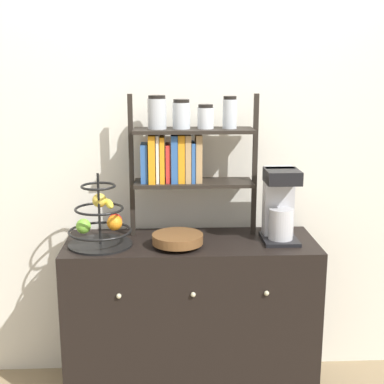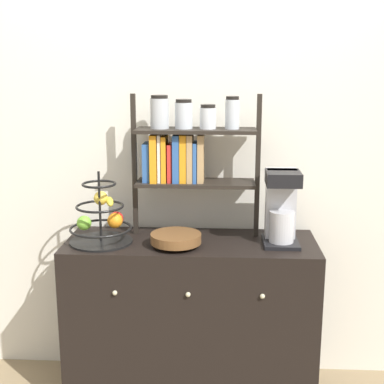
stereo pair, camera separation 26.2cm
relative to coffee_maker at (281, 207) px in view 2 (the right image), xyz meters
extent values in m
cube|color=silver|center=(-0.45, 0.27, 0.28)|extent=(7.00, 0.05, 2.60)
cube|color=black|center=(-0.45, -0.01, -0.60)|extent=(1.26, 0.46, 0.84)
sphere|color=#B2AD8C|center=(-0.79, -0.24, -0.37)|extent=(0.02, 0.02, 0.02)
sphere|color=#B2AD8C|center=(-0.45, -0.24, -0.37)|extent=(0.02, 0.02, 0.02)
sphere|color=#B2AD8C|center=(-0.10, -0.24, -0.37)|extent=(0.02, 0.02, 0.02)
cube|color=black|center=(0.00, -0.02, -0.18)|extent=(0.17, 0.22, 0.02)
cube|color=#B7B7BC|center=(0.00, 0.04, 0.01)|extent=(0.15, 0.09, 0.35)
cylinder|color=#B7B7BC|center=(0.00, -0.04, -0.09)|extent=(0.12, 0.12, 0.15)
cube|color=black|center=(0.00, -0.03, 0.15)|extent=(0.16, 0.18, 0.07)
cylinder|color=black|center=(-0.89, -0.05, -0.18)|extent=(0.31, 0.31, 0.01)
cylinder|color=black|center=(-0.89, -0.05, 0.00)|extent=(0.01, 0.01, 0.35)
torus|color=black|center=(-0.89, -0.05, -0.11)|extent=(0.31, 0.31, 0.01)
torus|color=black|center=(-0.89, -0.05, 0.00)|extent=(0.24, 0.24, 0.01)
torus|color=black|center=(-0.89, -0.05, 0.11)|extent=(0.17, 0.17, 0.01)
sphere|color=red|center=(-0.82, 0.00, -0.08)|extent=(0.07, 0.07, 0.07)
sphere|color=#6BAD33|center=(-0.97, -0.08, -0.08)|extent=(0.07, 0.07, 0.07)
sphere|color=orange|center=(-0.82, -0.04, -0.07)|extent=(0.08, 0.08, 0.08)
ellipsoid|color=yellow|center=(-0.84, -0.04, 0.02)|extent=(0.07, 0.15, 0.04)
sphere|color=gold|center=(-0.89, -0.02, 0.04)|extent=(0.07, 0.07, 0.07)
cylinder|color=brown|center=(-0.51, -0.09, -0.17)|extent=(0.14, 0.14, 0.02)
cylinder|color=brown|center=(-0.51, -0.09, -0.14)|extent=(0.25, 0.25, 0.05)
cube|color=black|center=(-0.74, 0.10, 0.18)|extent=(0.02, 0.02, 0.73)
cube|color=black|center=(-0.11, 0.10, 0.18)|extent=(0.02, 0.02, 0.73)
cube|color=black|center=(-0.43, 0.10, 0.09)|extent=(0.60, 0.20, 0.02)
cube|color=black|center=(-0.43, 0.10, 0.36)|extent=(0.60, 0.20, 0.02)
cube|color=#2D599E|center=(-0.68, 0.10, 0.20)|extent=(0.03, 0.13, 0.20)
cube|color=orange|center=(-0.64, 0.10, 0.22)|extent=(0.03, 0.16, 0.24)
cube|color=white|center=(-0.61, 0.10, 0.22)|extent=(0.02, 0.13, 0.24)
cube|color=orange|center=(-0.59, 0.10, 0.22)|extent=(0.02, 0.14, 0.23)
cube|color=red|center=(-0.56, 0.10, 0.20)|extent=(0.02, 0.12, 0.19)
cube|color=#2D599E|center=(-0.53, 0.10, 0.22)|extent=(0.03, 0.14, 0.24)
cube|color=orange|center=(-0.49, 0.10, 0.22)|extent=(0.03, 0.13, 0.24)
cube|color=tan|center=(-0.46, 0.10, 0.22)|extent=(0.03, 0.14, 0.24)
cube|color=#2D599E|center=(-0.43, 0.10, 0.20)|extent=(0.02, 0.14, 0.20)
cube|color=tan|center=(-0.40, 0.10, 0.22)|extent=(0.03, 0.13, 0.24)
cylinder|color=#ADB2B7|center=(-0.61, 0.10, 0.44)|extent=(0.09, 0.09, 0.15)
cylinder|color=black|center=(-0.61, 0.10, 0.53)|extent=(0.08, 0.08, 0.02)
cylinder|color=silver|center=(-0.49, 0.10, 0.43)|extent=(0.09, 0.09, 0.13)
cylinder|color=black|center=(-0.49, 0.10, 0.51)|extent=(0.08, 0.08, 0.02)
cylinder|color=silver|center=(-0.37, 0.10, 0.42)|extent=(0.08, 0.08, 0.10)
cylinder|color=black|center=(-0.37, 0.10, 0.48)|extent=(0.07, 0.07, 0.02)
cylinder|color=silver|center=(-0.25, 0.10, 0.44)|extent=(0.07, 0.07, 0.14)
cylinder|color=black|center=(-0.25, 0.10, 0.52)|extent=(0.06, 0.06, 0.02)
camera|label=1|loc=(-0.56, -2.56, 0.66)|focal=50.00mm
camera|label=2|loc=(-0.30, -2.56, 0.66)|focal=50.00mm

